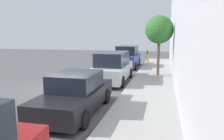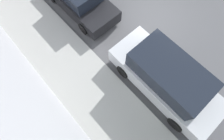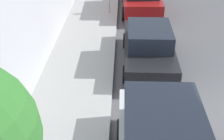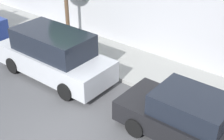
% 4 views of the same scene
% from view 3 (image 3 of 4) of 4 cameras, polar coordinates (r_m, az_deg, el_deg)
% --- Properties ---
extents(sidewalk, '(2.59, 32.00, 0.15)m').
position_cam_3_polar(sidewalk, '(9.68, -7.90, -7.00)').
color(sidewalk, '#9E9E99').
rests_on(sidewalk, ground_plane).
extents(parked_sedan_second, '(1.92, 4.50, 1.54)m').
position_cam_3_polar(parked_sedan_second, '(11.87, 6.69, 4.23)').
color(parked_sedan_second, black).
rests_on(parked_sedan_second, ground_plane).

